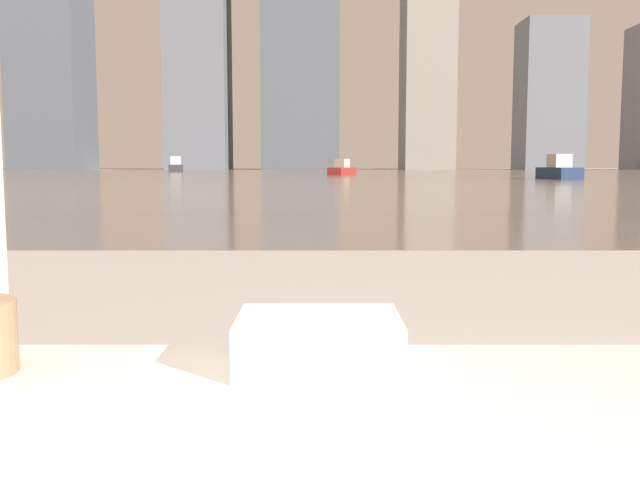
{
  "coord_description": "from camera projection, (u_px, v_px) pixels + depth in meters",
  "views": [
    {
      "loc": [
        -0.13,
        -0.14,
        0.87
      ],
      "look_at": [
        -0.12,
        2.26,
        0.62
      ],
      "focal_mm": 40.0,
      "sensor_mm": 36.0,
      "label": 1
    }
  ],
  "objects": [
    {
      "name": "harbor_boat_3",
      "position": [
        172.0,
        166.0,
        83.27
      ],
      "size": [
        2.57,
        5.04,
        1.8
      ],
      "color": "#2D2D33",
      "rests_on": "harbor_water"
    },
    {
      "name": "harbor_boat_0",
      "position": [
        339.0,
        169.0,
        58.31
      ],
      "size": [
        2.48,
        3.63,
        1.29
      ],
      "color": "maroon",
      "rests_on": "harbor_water"
    },
    {
      "name": "harbor_water",
      "position": [
        318.0,
        174.0,
        61.88
      ],
      "size": [
        180.0,
        110.0,
        0.01
      ],
      "color": "gray",
      "rests_on": "ground_plane"
    },
    {
      "name": "harbor_boat_1",
      "position": [
        555.0,
        170.0,
        41.94
      ],
      "size": [
        1.61,
        3.99,
        1.46
      ],
      "color": "navy",
      "rests_on": "harbor_water"
    },
    {
      "name": "skyline_tower_2",
      "position": [
        298.0,
        23.0,
        115.05
      ],
      "size": [
        12.22,
        13.05,
        47.38
      ],
      "color": "#4C515B",
      "rests_on": "ground_plane"
    },
    {
      "name": "skyline_tower_0",
      "position": [
        47.0,
        59.0,
        115.48
      ],
      "size": [
        10.93,
        12.34,
        35.77
      ],
      "color": "#4C515B",
      "rests_on": "ground_plane"
    },
    {
      "name": "towel_stack",
      "position": [
        316.0,
        341.0,
        1.09
      ],
      "size": [
        0.25,
        0.19,
        0.08
      ],
      "color": "white",
      "rests_on": "bathtub"
    },
    {
      "name": "skyline_tower_4",
      "position": [
        545.0,
        96.0,
        116.47
      ],
      "size": [
        9.48,
        8.79,
        23.98
      ],
      "color": "slate",
      "rests_on": "ground_plane"
    }
  ]
}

